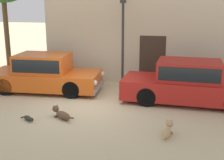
{
  "coord_description": "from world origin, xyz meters",
  "views": [
    {
      "loc": [
        3.05,
        -9.39,
        3.45
      ],
      "look_at": [
        0.93,
        0.2,
        0.9
      ],
      "focal_mm": 48.0,
      "sensor_mm": 36.0,
      "label": 1
    }
  ],
  "objects_px": {
    "parked_sedan_nearest": "(44,73)",
    "stray_dog_spotted": "(61,114)",
    "street_lamp": "(123,30)",
    "stray_cat": "(28,118)",
    "parked_sedan_second": "(189,82)",
    "stray_dog_tan": "(168,130)"
  },
  "relations": [
    {
      "from": "parked_sedan_nearest",
      "to": "stray_dog_spotted",
      "type": "bearing_deg",
      "value": -60.43
    },
    {
      "from": "parked_sedan_nearest",
      "to": "street_lamp",
      "type": "distance_m",
      "value": 3.57
    },
    {
      "from": "stray_cat",
      "to": "street_lamp",
      "type": "distance_m",
      "value": 5.23
    },
    {
      "from": "parked_sedan_nearest",
      "to": "parked_sedan_second",
      "type": "bearing_deg",
      "value": -6.55
    },
    {
      "from": "stray_dog_spotted",
      "to": "parked_sedan_nearest",
      "type": "bearing_deg",
      "value": -23.64
    },
    {
      "from": "parked_sedan_second",
      "to": "street_lamp",
      "type": "bearing_deg",
      "value": 154.26
    },
    {
      "from": "parked_sedan_nearest",
      "to": "stray_dog_tan",
      "type": "relative_size",
      "value": 4.62
    },
    {
      "from": "stray_dog_spotted",
      "to": "stray_dog_tan",
      "type": "bearing_deg",
      "value": -156.47
    },
    {
      "from": "street_lamp",
      "to": "stray_dog_tan",
      "type": "bearing_deg",
      "value": -64.88
    },
    {
      "from": "stray_dog_tan",
      "to": "stray_cat",
      "type": "distance_m",
      "value": 4.14
    },
    {
      "from": "stray_dog_spotted",
      "to": "stray_cat",
      "type": "height_order",
      "value": "stray_dog_spotted"
    },
    {
      "from": "stray_cat",
      "to": "stray_dog_tan",
      "type": "bearing_deg",
      "value": 32.79
    },
    {
      "from": "stray_dog_tan",
      "to": "stray_cat",
      "type": "relative_size",
      "value": 1.8
    },
    {
      "from": "stray_dog_spotted",
      "to": "stray_dog_tan",
      "type": "xyz_separation_m",
      "value": [
        3.23,
        -0.54,
        0.01
      ]
    },
    {
      "from": "parked_sedan_second",
      "to": "stray_dog_tan",
      "type": "distance_m",
      "value": 3.06
    },
    {
      "from": "street_lamp",
      "to": "stray_cat",
      "type": "bearing_deg",
      "value": -116.65
    },
    {
      "from": "stray_dog_tan",
      "to": "stray_cat",
      "type": "xyz_separation_m",
      "value": [
        -4.14,
        0.15,
        -0.09
      ]
    },
    {
      "from": "parked_sedan_second",
      "to": "stray_dog_tan",
      "type": "bearing_deg",
      "value": -99.55
    },
    {
      "from": "parked_sedan_nearest",
      "to": "stray_dog_tan",
      "type": "xyz_separation_m",
      "value": [
        4.99,
        -3.2,
        -0.57
      ]
    },
    {
      "from": "parked_sedan_nearest",
      "to": "stray_dog_spotted",
      "type": "distance_m",
      "value": 3.25
    },
    {
      "from": "parked_sedan_second",
      "to": "stray_cat",
      "type": "bearing_deg",
      "value": -147.4
    },
    {
      "from": "parked_sedan_second",
      "to": "street_lamp",
      "type": "distance_m",
      "value": 3.42
    }
  ]
}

